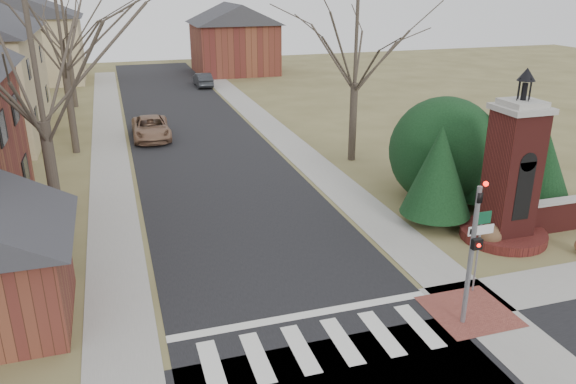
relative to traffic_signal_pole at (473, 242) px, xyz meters
name	(u,v)px	position (x,y,z in m)	size (l,w,h in m)	color
ground	(332,363)	(-4.30, -0.57, -2.59)	(120.00, 120.00, 0.00)	brown
main_street	(198,142)	(-4.30, 21.43, -2.58)	(8.00, 70.00, 0.01)	black
crosswalk_zone	(321,345)	(-4.30, 0.23, -2.58)	(8.00, 2.20, 0.02)	silver
stop_bar	(303,315)	(-4.30, 1.73, -2.58)	(8.00, 0.35, 0.02)	silver
sidewalk_right_main	(280,135)	(0.90, 21.43, -2.58)	(2.00, 60.00, 0.02)	gray
sidewalk_left	(109,149)	(-9.50, 21.43, -2.58)	(2.00, 60.00, 0.02)	gray
curb_apron	(469,311)	(0.50, 0.43, -2.57)	(2.40, 2.40, 0.02)	brown
traffic_signal_pole	(473,242)	(0.00, 0.00, 0.00)	(0.28, 0.41, 4.50)	slate
sign_post	(480,236)	(1.29, 1.41, -0.64)	(0.90, 0.07, 2.75)	slate
brick_gate_monument	(510,186)	(4.70, 4.42, -0.42)	(3.20, 3.20, 6.47)	#571D19
house_distant_left	(24,37)	(-16.31, 47.42, 1.66)	(10.80, 8.80, 8.53)	tan
house_distant_right	(234,37)	(3.69, 47.42, 1.06)	(8.80, 8.80, 7.30)	brown
evergreen_near	(439,170)	(2.90, 6.43, -0.29)	(2.80, 2.80, 4.10)	#473D33
evergreen_mid	(492,148)	(6.20, 7.63, 0.01)	(3.40, 3.40, 4.70)	#473D33
evergreen_far	(545,166)	(8.20, 6.63, -0.69)	(2.40, 2.40, 3.30)	#473D33
evergreen_mass	(444,147)	(4.70, 8.93, -0.19)	(4.80, 4.80, 4.80)	black
bare_tree_0	(30,33)	(-11.30, 8.43, 5.11)	(8.05, 8.05, 11.15)	#473D33
bare_tree_1	(56,5)	(-11.30, 21.43, 5.44)	(8.40, 8.40, 11.64)	#473D33
bare_tree_2	(63,12)	(-11.80, 34.43, 4.44)	(7.35, 7.35, 10.19)	#473D33
bare_tree_3	(357,34)	(3.20, 15.43, 4.10)	(7.00, 7.00, 9.70)	#473D33
pickup_truck	(151,128)	(-6.93, 23.16, -1.92)	(2.22, 4.82, 1.34)	#876149
distant_car	(203,80)	(-0.90, 40.10, -1.95)	(1.34, 3.85, 1.27)	#2B2D32
dry_shrub_left	(490,235)	(3.79, 4.03, -2.15)	(0.87, 0.87, 0.87)	brown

